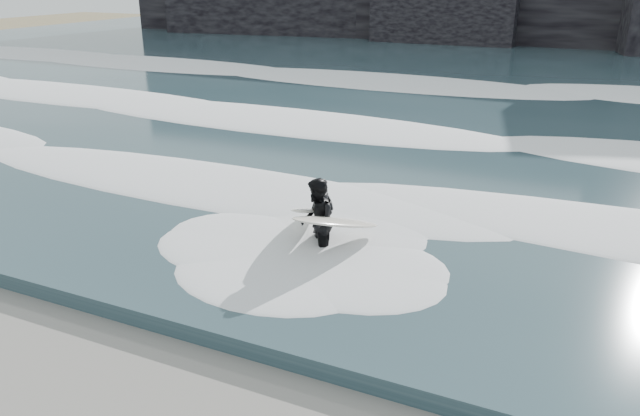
{
  "coord_description": "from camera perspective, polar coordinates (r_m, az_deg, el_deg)",
  "views": [
    {
      "loc": [
        3.42,
        -3.32,
        5.18
      ],
      "look_at": [
        -1.19,
        6.52,
        1.0
      ],
      "focal_mm": 35.0,
      "sensor_mm": 36.0,
      "label": 1
    }
  ],
  "objects": [
    {
      "name": "sea",
      "position": [
        32.89,
        19.23,
        11.08
      ],
      "size": [
        90.0,
        52.0,
        0.3
      ],
      "primitive_type": "cube",
      "color": "#2C434A",
      "rests_on": "ground"
    },
    {
      "name": "surfer_right",
      "position": [
        11.48,
        0.01,
        -1.25
      ],
      "size": [
        1.53,
        2.26,
        1.63
      ],
      "color": "black",
      "rests_on": "ground"
    },
    {
      "name": "foam_far",
      "position": [
        28.92,
        18.31,
        10.56
      ],
      "size": [
        60.0,
        4.8,
        0.3
      ],
      "primitive_type": "ellipsoid",
      "color": "white",
      "rests_on": "sea"
    },
    {
      "name": "surfer_left",
      "position": [
        11.99,
        -0.15,
        -0.6
      ],
      "size": [
        1.18,
        1.97,
        1.5
      ],
      "color": "black",
      "rests_on": "ground"
    },
    {
      "name": "foam_mid",
      "position": [
        20.19,
        14.75,
        6.69
      ],
      "size": [
        60.0,
        4.0,
        0.24
      ],
      "primitive_type": "ellipsoid",
      "color": "white",
      "rests_on": "sea"
    },
    {
      "name": "foam_near",
      "position": [
        13.65,
        8.99,
        0.26
      ],
      "size": [
        60.0,
        3.2,
        0.2
      ],
      "primitive_type": "ellipsoid",
      "color": "white",
      "rests_on": "sea"
    }
  ]
}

